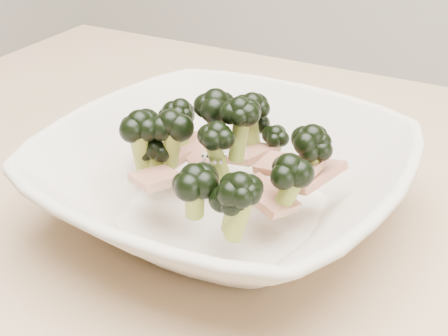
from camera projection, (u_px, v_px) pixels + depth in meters
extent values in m
cube|color=tan|center=(331.00, 255.00, 0.55)|extent=(1.20, 0.80, 0.04)
cylinder|color=tan|center=(109.00, 231.00, 1.23)|extent=(0.06, 0.06, 0.71)
imported|color=beige|center=(224.00, 179.00, 0.55)|extent=(0.34, 0.34, 0.08)
cylinder|color=olive|center=(154.00, 166.00, 0.55)|extent=(0.02, 0.02, 0.03)
ellipsoid|color=black|center=(153.00, 148.00, 0.54)|extent=(0.03, 0.03, 0.03)
cylinder|color=olive|center=(310.00, 167.00, 0.54)|extent=(0.02, 0.03, 0.05)
ellipsoid|color=black|center=(312.00, 137.00, 0.52)|extent=(0.04, 0.04, 0.03)
cylinder|color=olive|center=(253.00, 136.00, 0.61)|extent=(0.02, 0.01, 0.03)
ellipsoid|color=black|center=(253.00, 120.00, 0.60)|extent=(0.03, 0.03, 0.03)
cylinder|color=olive|center=(195.00, 201.00, 0.49)|extent=(0.02, 0.02, 0.03)
ellipsoid|color=black|center=(194.00, 178.00, 0.48)|extent=(0.04, 0.04, 0.03)
cylinder|color=olive|center=(171.00, 148.00, 0.54)|extent=(0.02, 0.02, 0.04)
ellipsoid|color=black|center=(170.00, 123.00, 0.53)|extent=(0.04, 0.04, 0.03)
cylinder|color=olive|center=(288.00, 194.00, 0.50)|extent=(0.03, 0.03, 0.04)
ellipsoid|color=black|center=(289.00, 168.00, 0.49)|extent=(0.04, 0.04, 0.03)
cylinder|color=olive|center=(217.00, 159.00, 0.50)|extent=(0.02, 0.02, 0.04)
ellipsoid|color=black|center=(217.00, 133.00, 0.49)|extent=(0.03, 0.03, 0.03)
cylinder|color=olive|center=(239.00, 137.00, 0.51)|extent=(0.01, 0.02, 0.04)
ellipsoid|color=black|center=(240.00, 109.00, 0.50)|extent=(0.03, 0.03, 0.03)
cylinder|color=olive|center=(142.00, 155.00, 0.54)|extent=(0.02, 0.03, 0.05)
ellipsoid|color=black|center=(139.00, 123.00, 0.53)|extent=(0.04, 0.04, 0.03)
cylinder|color=olive|center=(232.00, 217.00, 0.48)|extent=(0.02, 0.02, 0.03)
ellipsoid|color=black|center=(233.00, 195.00, 0.47)|extent=(0.04, 0.04, 0.03)
cylinder|color=olive|center=(275.00, 149.00, 0.58)|extent=(0.02, 0.01, 0.03)
ellipsoid|color=black|center=(276.00, 134.00, 0.57)|extent=(0.03, 0.03, 0.02)
cylinder|color=olive|center=(312.00, 170.00, 0.53)|extent=(0.01, 0.02, 0.04)
ellipsoid|color=black|center=(314.00, 146.00, 0.52)|extent=(0.03, 0.03, 0.02)
cylinder|color=olive|center=(251.00, 132.00, 0.59)|extent=(0.02, 0.02, 0.05)
ellipsoid|color=black|center=(252.00, 104.00, 0.58)|extent=(0.04, 0.04, 0.03)
cylinder|color=olive|center=(176.00, 136.00, 0.60)|extent=(0.02, 0.01, 0.04)
ellipsoid|color=black|center=(175.00, 113.00, 0.59)|extent=(0.04, 0.04, 0.03)
cylinder|color=olive|center=(216.00, 125.00, 0.53)|extent=(0.02, 0.02, 0.03)
ellipsoid|color=black|center=(216.00, 102.00, 0.52)|extent=(0.04, 0.04, 0.03)
cylinder|color=olive|center=(181.00, 134.00, 0.59)|extent=(0.03, 0.02, 0.04)
ellipsoid|color=black|center=(180.00, 109.00, 0.58)|extent=(0.03, 0.03, 0.03)
cylinder|color=olive|center=(239.00, 216.00, 0.48)|extent=(0.02, 0.02, 0.04)
ellipsoid|color=black|center=(240.00, 186.00, 0.46)|extent=(0.04, 0.04, 0.03)
cube|color=maroon|center=(289.00, 166.00, 0.54)|extent=(0.06, 0.04, 0.02)
cube|color=maroon|center=(266.00, 195.00, 0.51)|extent=(0.06, 0.05, 0.02)
cube|color=maroon|center=(165.00, 160.00, 0.59)|extent=(0.05, 0.05, 0.02)
cube|color=maroon|center=(156.00, 178.00, 0.52)|extent=(0.05, 0.05, 0.02)
cube|color=maroon|center=(157.00, 145.00, 0.59)|extent=(0.04, 0.05, 0.02)
cube|color=maroon|center=(198.00, 150.00, 0.58)|extent=(0.05, 0.05, 0.02)
cube|color=maroon|center=(252.00, 154.00, 0.57)|extent=(0.04, 0.05, 0.02)
cube|color=maroon|center=(315.00, 176.00, 0.53)|extent=(0.05, 0.06, 0.02)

